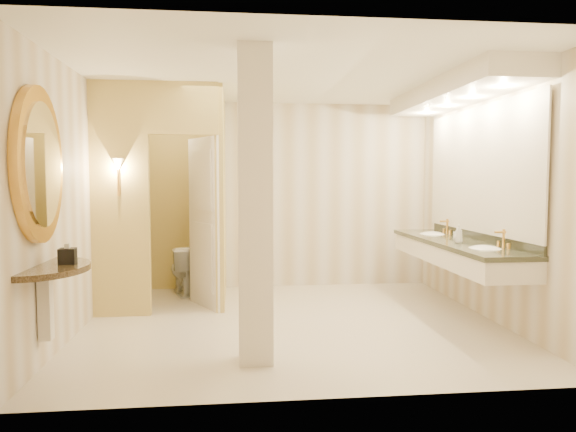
# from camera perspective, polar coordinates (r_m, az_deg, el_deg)

# --- Properties ---
(floor) EXTENTS (4.50, 4.50, 0.00)m
(floor) POSITION_cam_1_polar(r_m,az_deg,el_deg) (5.80, 0.43, -11.76)
(floor) COLOR beige
(floor) RESTS_ON ground
(ceiling) EXTENTS (4.50, 4.50, 0.00)m
(ceiling) POSITION_cam_1_polar(r_m,az_deg,el_deg) (5.70, 0.44, 15.38)
(ceiling) COLOR white
(ceiling) RESTS_ON wall_back
(wall_back) EXTENTS (4.50, 0.02, 2.70)m
(wall_back) POSITION_cam_1_polar(r_m,az_deg,el_deg) (7.58, -1.28, 2.29)
(wall_back) COLOR beige
(wall_back) RESTS_ON floor
(wall_front) EXTENTS (4.50, 0.02, 2.70)m
(wall_front) POSITION_cam_1_polar(r_m,az_deg,el_deg) (3.61, 4.03, 0.40)
(wall_front) COLOR beige
(wall_front) RESTS_ON floor
(wall_left) EXTENTS (0.02, 4.00, 2.70)m
(wall_left) POSITION_cam_1_polar(r_m,az_deg,el_deg) (5.78, -22.31, 1.46)
(wall_left) COLOR beige
(wall_left) RESTS_ON floor
(wall_right) EXTENTS (0.02, 4.00, 2.70)m
(wall_right) POSITION_cam_1_polar(r_m,az_deg,el_deg) (6.26, 21.37, 1.66)
(wall_right) COLOR beige
(wall_right) RESTS_ON floor
(toilet_closet) EXTENTS (1.50, 1.55, 2.70)m
(toilet_closet) POSITION_cam_1_polar(r_m,az_deg,el_deg) (6.54, -10.41, 2.26)
(toilet_closet) COLOR #E6D478
(toilet_closet) RESTS_ON floor
(wall_sconce) EXTENTS (0.14, 0.14, 0.42)m
(wall_sconce) POSITION_cam_1_polar(r_m,az_deg,el_deg) (6.12, -18.34, 5.26)
(wall_sconce) COLOR gold
(wall_sconce) RESTS_ON toilet_closet
(vanity) EXTENTS (0.75, 2.81, 2.09)m
(vanity) POSITION_cam_1_polar(r_m,az_deg,el_deg) (6.29, 18.52, 4.28)
(vanity) COLOR silver
(vanity) RESTS_ON floor
(console_shelf) EXTENTS (0.98, 0.98, 1.94)m
(console_shelf) POSITION_cam_1_polar(r_m,az_deg,el_deg) (4.65, -25.91, 0.73)
(console_shelf) COLOR black
(console_shelf) RESTS_ON floor
(pillar) EXTENTS (0.29, 0.29, 2.70)m
(pillar) POSITION_cam_1_polar(r_m,az_deg,el_deg) (4.38, -3.67, 1.04)
(pillar) COLOR silver
(pillar) RESTS_ON floor
(tissue_box) EXTENTS (0.14, 0.14, 0.13)m
(tissue_box) POSITION_cam_1_polar(r_m,az_deg,el_deg) (4.69, -23.30, -4.11)
(tissue_box) COLOR black
(tissue_box) RESTS_ON console_shelf
(toilet) EXTENTS (0.55, 0.74, 0.68)m
(toilet) POSITION_cam_1_polar(r_m,az_deg,el_deg) (7.28, -11.51, -5.87)
(toilet) COLOR white
(toilet) RESTS_ON floor
(soap_bottle_a) EXTENTS (0.08, 0.08, 0.15)m
(soap_bottle_a) POSITION_cam_1_polar(r_m,az_deg,el_deg) (6.29, 18.25, -1.91)
(soap_bottle_a) COLOR beige
(soap_bottle_a) RESTS_ON vanity
(soap_bottle_b) EXTENTS (0.12, 0.12, 0.13)m
(soap_bottle_b) POSITION_cam_1_polar(r_m,az_deg,el_deg) (6.19, 18.35, -2.12)
(soap_bottle_b) COLOR silver
(soap_bottle_b) RESTS_ON vanity
(soap_bottle_c) EXTENTS (0.10, 0.10, 0.21)m
(soap_bottle_c) POSITION_cam_1_polar(r_m,az_deg,el_deg) (6.02, 18.45, -1.90)
(soap_bottle_c) COLOR #C6B28C
(soap_bottle_c) RESTS_ON vanity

